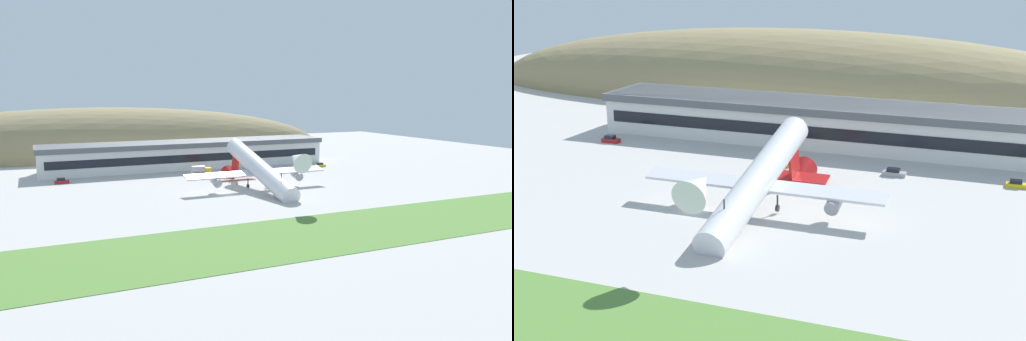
# 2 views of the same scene
# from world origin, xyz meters

# --- Properties ---
(ground_plane) EXTENTS (326.52, 326.52, 0.00)m
(ground_plane) POSITION_xyz_m (0.00, 0.00, 0.00)
(ground_plane) COLOR #B7B5AF
(grass_strip_foreground) EXTENTS (293.87, 25.37, 0.08)m
(grass_strip_foreground) POSITION_xyz_m (0.00, -41.66, 0.04)
(grass_strip_foreground) COLOR #568438
(grass_strip_foreground) RESTS_ON ground_plane
(hill_backdrop) EXTENTS (214.10, 57.85, 40.18)m
(hill_backdrop) POSITION_xyz_m (-18.12, 104.34, 0.00)
(hill_backdrop) COLOR #8E7F56
(hill_backdrop) RESTS_ON ground_plane
(terminal_building) EXTENTS (100.77, 17.08, 9.32)m
(terminal_building) POSITION_xyz_m (5.29, 51.07, 5.29)
(terminal_building) COLOR white
(terminal_building) RESTS_ON ground_plane
(cargo_airplane) EXTENTS (40.98, 48.94, 16.39)m
(cargo_airplane) POSITION_xyz_m (10.56, 3.03, 5.47)
(cargo_airplane) COLOR silver
(service_car_0) EXTENTS (4.06, 1.73, 1.64)m
(service_car_0) POSITION_xyz_m (-38.24, 34.82, 0.68)
(service_car_0) COLOR #B21E1E
(service_car_0) RESTS_ON ground_plane
(service_car_1) EXTENTS (4.38, 1.83, 1.46)m
(service_car_1) POSITION_xyz_m (26.61, 31.65, 0.60)
(service_car_1) COLOR #999EA3
(service_car_1) RESTS_ON ground_plane
(service_car_2) EXTENTS (3.92, 1.80, 1.41)m
(service_car_2) POSITION_xyz_m (48.67, 32.24, 0.58)
(service_car_2) COLOR gold
(service_car_2) RESTS_ON ground_plane
(fuel_truck) EXTENTS (6.49, 2.84, 3.32)m
(fuel_truck) POSITION_xyz_m (3.18, 30.73, 1.55)
(fuel_truck) COLOR gold
(fuel_truck) RESTS_ON ground_plane
(traffic_cone_0) EXTENTS (0.52, 0.52, 0.58)m
(traffic_cone_0) POSITION_xyz_m (6.85, 15.24, 0.28)
(traffic_cone_0) COLOR orange
(traffic_cone_0) RESTS_ON ground_plane
(traffic_cone_1) EXTENTS (0.52, 0.52, 0.58)m
(traffic_cone_1) POSITION_xyz_m (7.53, 11.39, 0.28)
(traffic_cone_1) COLOR orange
(traffic_cone_1) RESTS_ON ground_plane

